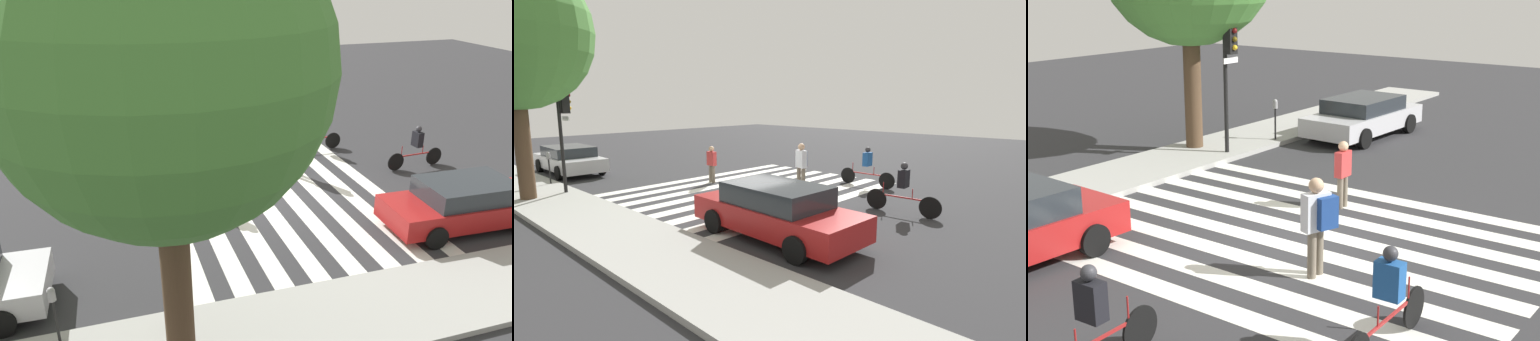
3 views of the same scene
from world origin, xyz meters
TOP-DOWN VIEW (x-y plane):
  - ground_plane at (0.00, 0.00)m, footprint 60.00×60.00m
  - sidewalk_curb at (0.00, 6.25)m, footprint 36.00×2.50m
  - crosswalk_stripes at (0.00, 0.00)m, footprint 7.24×10.00m
  - traffic_light at (4.23, 5.36)m, footprint 0.60×0.50m
  - parking_meter at (6.37, 5.32)m, footprint 0.15×0.15m
  - pedestrian_child_with_backpack at (-1.34, -1.40)m, footprint 0.55×0.53m
  - pedestrian_adult_tall_backpack at (2.21, 0.27)m, footprint 0.44×0.23m
  - cyclist_far_lane at (-5.84, -0.83)m, footprint 2.38×0.41m
  - cyclist_near_curb at (-2.96, -3.66)m, footprint 2.43×0.41m
  - car_parked_silver_sedan at (-4.50, 3.50)m, footprint 4.74×2.10m
  - car_parked_dark_suv at (8.91, 3.62)m, footprint 4.67×2.19m

SIDE VIEW (x-z plane):
  - ground_plane at x=0.00m, z-range 0.00..0.00m
  - crosswalk_stripes at x=0.00m, z-range 0.00..0.01m
  - sidewalk_curb at x=0.00m, z-range 0.00..0.14m
  - car_parked_dark_suv at x=8.91m, z-range 0.03..1.35m
  - car_parked_silver_sedan at x=-4.50m, z-range 0.02..1.43m
  - cyclist_near_curb at x=-2.96m, z-range 0.06..1.67m
  - cyclist_far_lane at x=-5.84m, z-range 0.06..1.68m
  - pedestrian_adult_tall_backpack at x=2.21m, z-range 0.10..1.67m
  - parking_meter at x=6.37m, z-range 0.35..1.77m
  - pedestrian_child_with_backpack at x=-1.34m, z-range 0.16..1.98m
  - traffic_light at x=4.23m, z-range 0.81..4.87m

